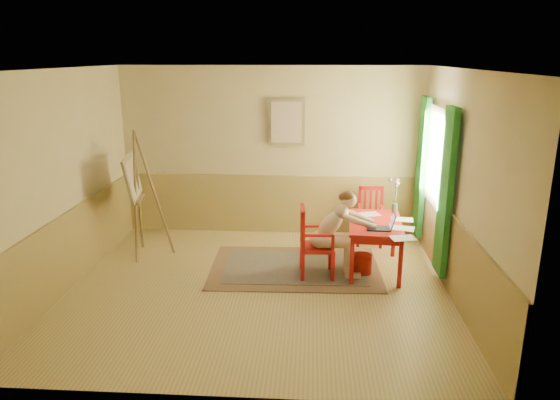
# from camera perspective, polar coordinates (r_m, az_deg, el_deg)

# --- Properties ---
(room) EXTENTS (5.04, 4.54, 2.84)m
(room) POSITION_cam_1_polar(r_m,az_deg,el_deg) (6.38, -2.56, 1.71)
(room) COLOR tan
(room) RESTS_ON ground
(wainscot) EXTENTS (5.00, 4.50, 1.00)m
(wainscot) POSITION_cam_1_polar(r_m,az_deg,el_deg) (7.40, -1.82, -3.55)
(wainscot) COLOR tan
(wainscot) RESTS_ON room
(window) EXTENTS (0.12, 2.01, 2.20)m
(window) POSITION_cam_1_polar(r_m,az_deg,el_deg) (7.62, 16.78, 2.98)
(window) COLOR white
(window) RESTS_ON room
(wall_portrait) EXTENTS (0.60, 0.05, 0.76)m
(wall_portrait) POSITION_cam_1_polar(r_m,az_deg,el_deg) (8.43, 0.72, 8.66)
(wall_portrait) COLOR #8D7D53
(wall_portrait) RESTS_ON room
(rug) EXTENTS (2.44, 1.66, 0.02)m
(rug) POSITION_cam_1_polar(r_m,az_deg,el_deg) (7.43, 1.67, -7.53)
(rug) COLOR #8C7251
(rug) RESTS_ON room
(table) EXTENTS (0.80, 1.25, 0.72)m
(table) POSITION_cam_1_polar(r_m,az_deg,el_deg) (7.28, 10.56, -3.07)
(table) COLOR red
(table) RESTS_ON room
(chair_left) EXTENTS (0.48, 0.46, 0.99)m
(chair_left) POSITION_cam_1_polar(r_m,az_deg,el_deg) (7.01, 3.76, -4.74)
(chair_left) COLOR red
(chair_left) RESTS_ON room
(chair_back) EXTENTS (0.44, 0.45, 0.91)m
(chair_back) POSITION_cam_1_polar(r_m,az_deg,el_deg) (8.38, 10.00, -1.76)
(chair_back) COLOR red
(chair_back) RESTS_ON room
(figure) EXTENTS (0.91, 0.40, 1.22)m
(figure) POSITION_cam_1_polar(r_m,az_deg,el_deg) (6.97, 6.28, -3.36)
(figure) COLOR beige
(figure) RESTS_ON room
(laptop) EXTENTS (0.38, 0.25, 0.22)m
(laptop) POSITION_cam_1_polar(r_m,az_deg,el_deg) (6.95, 11.42, -2.86)
(laptop) COLOR #1E2338
(laptop) RESTS_ON table
(papers) EXTENTS (0.79, 1.28, 0.00)m
(papers) POSITION_cam_1_polar(r_m,az_deg,el_deg) (7.17, 12.54, -2.69)
(papers) COLOR white
(papers) RESTS_ON table
(vase) EXTENTS (0.18, 0.26, 0.51)m
(vase) POSITION_cam_1_polar(r_m,az_deg,el_deg) (7.68, 12.69, 0.33)
(vase) COLOR #3F724C
(vase) RESTS_ON table
(wastebasket) EXTENTS (0.28, 0.28, 0.28)m
(wastebasket) POSITION_cam_1_polar(r_m,az_deg,el_deg) (7.28, 9.13, -7.08)
(wastebasket) COLOR #B51C14
(wastebasket) RESTS_ON room
(easel) EXTENTS (0.70, 0.86, 1.92)m
(easel) POSITION_cam_1_polar(r_m,az_deg,el_deg) (7.86, -15.83, 1.88)
(easel) COLOR olive
(easel) RESTS_ON room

